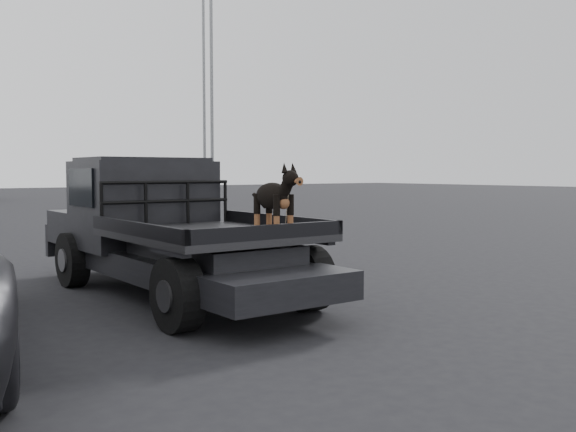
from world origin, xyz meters
TOP-DOWN VIEW (x-y plane):
  - ground at (0.00, 0.00)m, footprint 120.00×120.00m
  - flatbed_ute at (-0.39, 2.29)m, footprint 2.00×5.40m
  - ute_cab at (-0.39, 3.24)m, footprint 1.72×1.30m
  - headache_rack at (-0.39, 2.49)m, footprint 1.80×0.08m
  - dog at (-0.14, 0.44)m, footprint 0.32×0.60m
  - floodlight_mid at (13.78, 25.93)m, footprint 1.08×0.28m
  - floodlight_far at (16.45, 31.57)m, footprint 1.08×0.28m

SIDE VIEW (x-z plane):
  - ground at x=0.00m, z-range 0.00..0.00m
  - flatbed_ute at x=-0.39m, z-range 0.00..0.92m
  - headache_rack at x=-0.39m, z-range 0.92..1.47m
  - dog at x=-0.14m, z-range 0.92..1.66m
  - ute_cab at x=-0.39m, z-range 0.92..1.80m
  - floodlight_mid at x=13.78m, z-range 0.60..13.82m
  - floodlight_far at x=16.45m, z-range 0.60..14.35m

